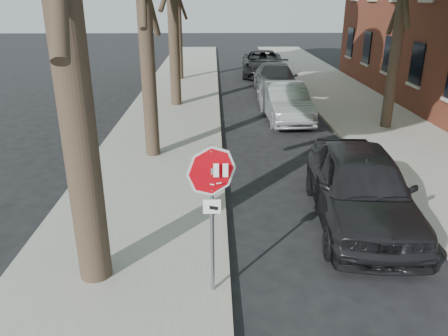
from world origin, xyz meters
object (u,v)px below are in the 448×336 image
at_px(car_a, 361,186).
at_px(stop_sign, 212,193).
at_px(car_b, 285,102).
at_px(car_d, 263,63).
at_px(car_c, 275,79).

bearing_deg(car_a, stop_sign, -136.14).
relative_size(car_b, car_d, 0.80).
bearing_deg(stop_sign, car_c, 78.89).
bearing_deg(stop_sign, car_a, 38.75).
height_order(car_a, car_c, car_a).
height_order(stop_sign, car_b, stop_sign).
bearing_deg(car_c, stop_sign, -98.35).
relative_size(car_a, car_c, 0.94).
bearing_deg(car_c, car_b, -90.41).
distance_m(stop_sign, car_a, 4.37).
xyz_separation_m(stop_sign, car_d, (3.27, 22.64, -1.16)).
bearing_deg(car_d, stop_sign, -94.50).
bearing_deg(car_b, stop_sign, -107.12).
height_order(car_b, car_d, car_d).
xyz_separation_m(car_b, car_c, (0.29, 5.26, 0.02)).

